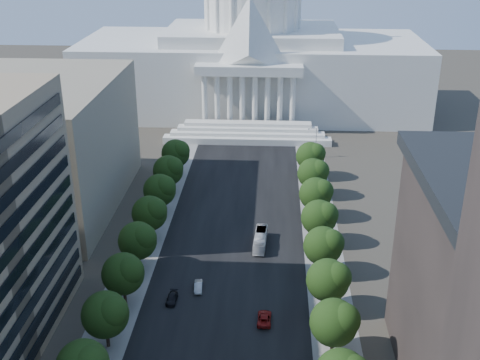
% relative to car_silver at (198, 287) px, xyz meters
% --- Properties ---
extents(road_asphalt, '(30.00, 260.00, 0.01)m').
position_rel_car_silver_xyz_m(road_asphalt, '(5.37, 25.05, -0.69)').
color(road_asphalt, black).
rests_on(road_asphalt, ground).
extents(sidewalk_left, '(8.00, 260.00, 0.02)m').
position_rel_car_silver_xyz_m(sidewalk_left, '(-13.63, 25.05, -0.69)').
color(sidewalk_left, gray).
rests_on(sidewalk_left, ground).
extents(sidewalk_right, '(8.00, 260.00, 0.02)m').
position_rel_car_silver_xyz_m(sidewalk_right, '(24.37, 25.05, -0.69)').
color(sidewalk_right, gray).
rests_on(sidewalk_right, ground).
extents(capitol, '(120.00, 56.00, 73.00)m').
position_rel_car_silver_xyz_m(capitol, '(5.37, 119.95, 19.32)').
color(capitol, white).
rests_on(capitol, ground).
extents(office_block_left_far, '(38.00, 52.00, 30.00)m').
position_rel_car_silver_xyz_m(office_block_left_far, '(-42.63, 35.05, 14.31)').
color(office_block_left_far, gray).
rests_on(office_block_left_far, ground).
extents(tree_l_d, '(7.79, 7.60, 9.97)m').
position_rel_car_silver_xyz_m(tree_l_d, '(-12.30, -17.14, 5.76)').
color(tree_l_d, '#33261C').
rests_on(tree_l_d, ground).
extents(tree_l_e, '(7.79, 7.60, 9.97)m').
position_rel_car_silver_xyz_m(tree_l_e, '(-12.30, -5.14, 5.76)').
color(tree_l_e, '#33261C').
rests_on(tree_l_e, ground).
extents(tree_l_f, '(7.79, 7.60, 9.97)m').
position_rel_car_silver_xyz_m(tree_l_f, '(-12.30, 6.86, 5.76)').
color(tree_l_f, '#33261C').
rests_on(tree_l_f, ground).
extents(tree_l_g, '(7.79, 7.60, 9.97)m').
position_rel_car_silver_xyz_m(tree_l_g, '(-12.30, 18.86, 5.76)').
color(tree_l_g, '#33261C').
rests_on(tree_l_g, ground).
extents(tree_l_h, '(7.79, 7.60, 9.97)m').
position_rel_car_silver_xyz_m(tree_l_h, '(-12.30, 30.86, 5.76)').
color(tree_l_h, '#33261C').
rests_on(tree_l_h, ground).
extents(tree_l_i, '(7.79, 7.60, 9.97)m').
position_rel_car_silver_xyz_m(tree_l_i, '(-12.30, 42.86, 5.76)').
color(tree_l_i, '#33261C').
rests_on(tree_l_i, ground).
extents(tree_l_j, '(7.79, 7.60, 9.97)m').
position_rel_car_silver_xyz_m(tree_l_j, '(-12.30, 54.86, 5.76)').
color(tree_l_j, '#33261C').
rests_on(tree_l_j, ground).
extents(tree_r_d, '(7.79, 7.60, 9.97)m').
position_rel_car_silver_xyz_m(tree_r_d, '(23.70, -17.14, 5.76)').
color(tree_r_d, '#33261C').
rests_on(tree_r_d, ground).
extents(tree_r_e, '(7.79, 7.60, 9.97)m').
position_rel_car_silver_xyz_m(tree_r_e, '(23.70, -5.14, 5.76)').
color(tree_r_e, '#33261C').
rests_on(tree_r_e, ground).
extents(tree_r_f, '(7.79, 7.60, 9.97)m').
position_rel_car_silver_xyz_m(tree_r_f, '(23.70, 6.86, 5.76)').
color(tree_r_f, '#33261C').
rests_on(tree_r_f, ground).
extents(tree_r_g, '(7.79, 7.60, 9.97)m').
position_rel_car_silver_xyz_m(tree_r_g, '(23.70, 18.86, 5.76)').
color(tree_r_g, '#33261C').
rests_on(tree_r_g, ground).
extents(tree_r_h, '(7.79, 7.60, 9.97)m').
position_rel_car_silver_xyz_m(tree_r_h, '(23.70, 30.86, 5.76)').
color(tree_r_h, '#33261C').
rests_on(tree_r_h, ground).
extents(tree_r_i, '(7.79, 7.60, 9.97)m').
position_rel_car_silver_xyz_m(tree_r_i, '(23.70, 42.86, 5.76)').
color(tree_r_i, '#33261C').
rests_on(tree_r_i, ground).
extents(tree_r_j, '(7.79, 7.60, 9.97)m').
position_rel_car_silver_xyz_m(tree_r_j, '(23.70, 54.86, 5.76)').
color(tree_r_j, '#33261C').
rests_on(tree_r_j, ground).
extents(streetlight_c, '(2.61, 0.44, 9.00)m').
position_rel_car_silver_xyz_m(streetlight_c, '(25.27, -4.95, 5.13)').
color(streetlight_c, gray).
rests_on(streetlight_c, ground).
extents(streetlight_d, '(2.61, 0.44, 9.00)m').
position_rel_car_silver_xyz_m(streetlight_d, '(25.27, 20.05, 5.13)').
color(streetlight_d, gray).
rests_on(streetlight_d, ground).
extents(streetlight_e, '(2.61, 0.44, 9.00)m').
position_rel_car_silver_xyz_m(streetlight_e, '(25.27, 45.05, 5.13)').
color(streetlight_e, gray).
rests_on(streetlight_e, ground).
extents(streetlight_f, '(2.61, 0.44, 9.00)m').
position_rel_car_silver_xyz_m(streetlight_f, '(25.27, 70.05, 5.13)').
color(streetlight_f, gray).
rests_on(streetlight_f, ground).
extents(car_silver, '(1.84, 4.31, 1.38)m').
position_rel_car_silver_xyz_m(car_silver, '(0.00, 0.00, 0.00)').
color(car_silver, '#A1A4A8').
rests_on(car_silver, ground).
extents(car_red, '(2.48, 5.15, 1.42)m').
position_rel_car_silver_xyz_m(car_red, '(12.51, -9.06, 0.02)').
color(car_red, maroon).
rests_on(car_red, ground).
extents(car_dark_b, '(1.91, 4.42, 1.27)m').
position_rel_car_silver_xyz_m(car_dark_b, '(-4.32, -4.02, -0.06)').
color(car_dark_b, black).
rests_on(car_dark_b, ground).
extents(city_bus, '(2.96, 10.40, 2.86)m').
position_rel_car_silver_xyz_m(city_bus, '(11.15, 17.43, 0.74)').
color(city_bus, silver).
rests_on(city_bus, ground).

